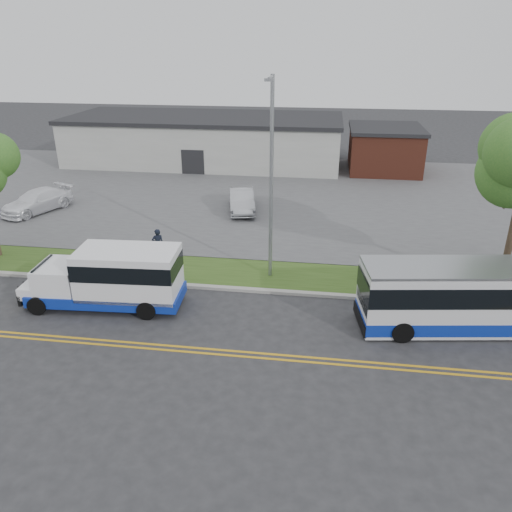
% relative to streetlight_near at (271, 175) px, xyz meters
% --- Properties ---
extents(ground, '(140.00, 140.00, 0.00)m').
position_rel_streetlight_near_xyz_m(ground, '(-3.00, -2.73, -5.23)').
color(ground, '#28282B').
rests_on(ground, ground).
extents(lane_line_north, '(70.00, 0.12, 0.01)m').
position_rel_streetlight_near_xyz_m(lane_line_north, '(-3.00, -6.58, -5.23)').
color(lane_line_north, gold).
rests_on(lane_line_north, ground).
extents(lane_line_south, '(70.00, 0.12, 0.01)m').
position_rel_streetlight_near_xyz_m(lane_line_south, '(-3.00, -6.88, -5.23)').
color(lane_line_south, gold).
rests_on(lane_line_south, ground).
extents(curb, '(80.00, 0.30, 0.15)m').
position_rel_streetlight_near_xyz_m(curb, '(-3.00, -1.63, -5.16)').
color(curb, '#9E9B93').
rests_on(curb, ground).
extents(verge, '(80.00, 3.30, 0.10)m').
position_rel_streetlight_near_xyz_m(verge, '(-3.00, 0.17, -5.18)').
color(verge, '#2E4818').
rests_on(verge, ground).
extents(parking_lot, '(80.00, 25.00, 0.10)m').
position_rel_streetlight_near_xyz_m(parking_lot, '(-3.00, 14.27, -5.18)').
color(parking_lot, '#4C4C4F').
rests_on(parking_lot, ground).
extents(commercial_building, '(25.40, 10.40, 4.35)m').
position_rel_streetlight_near_xyz_m(commercial_building, '(-9.00, 24.27, -3.05)').
color(commercial_building, '#9E9E99').
rests_on(commercial_building, ground).
extents(brick_wing, '(6.30, 7.30, 3.90)m').
position_rel_streetlight_near_xyz_m(brick_wing, '(7.50, 23.27, -3.27)').
color(brick_wing, brown).
rests_on(brick_wing, ground).
extents(streetlight_near, '(0.35, 1.53, 9.50)m').
position_rel_streetlight_near_xyz_m(streetlight_near, '(0.00, 0.00, 0.00)').
color(streetlight_near, gray).
rests_on(streetlight_near, verge).
extents(shuttle_bus, '(7.16, 2.72, 2.70)m').
position_rel_streetlight_near_xyz_m(shuttle_bus, '(-6.45, -3.77, -3.79)').
color(shuttle_bus, navy).
rests_on(shuttle_bus, ground).
extents(transit_bus, '(10.25, 3.72, 2.78)m').
position_rel_streetlight_near_xyz_m(transit_bus, '(9.13, -3.41, -3.83)').
color(transit_bus, silver).
rests_on(transit_bus, ground).
extents(pedestrian, '(0.75, 0.67, 1.72)m').
position_rel_streetlight_near_xyz_m(pedestrian, '(-6.13, 1.17, -4.27)').
color(pedestrian, black).
rests_on(pedestrian, verge).
extents(parked_car_a, '(2.56, 4.85, 1.52)m').
position_rel_streetlight_near_xyz_m(parked_car_a, '(-3.12, 9.90, -4.37)').
color(parked_car_a, '#9D9EA4').
rests_on(parked_car_a, parking_lot).
extents(parked_car_b, '(3.82, 5.43, 1.46)m').
position_rel_streetlight_near_xyz_m(parked_car_b, '(-16.88, 7.79, -4.40)').
color(parked_car_b, white).
rests_on(parked_car_b, parking_lot).
extents(grocery_bag_left, '(0.32, 0.32, 0.32)m').
position_rel_streetlight_near_xyz_m(grocery_bag_left, '(-6.43, 0.92, -4.97)').
color(grocery_bag_left, white).
rests_on(grocery_bag_left, verge).
extents(grocery_bag_right, '(0.32, 0.32, 0.32)m').
position_rel_streetlight_near_xyz_m(grocery_bag_right, '(-5.83, 1.42, -4.97)').
color(grocery_bag_right, white).
rests_on(grocery_bag_right, verge).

